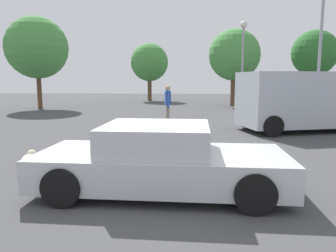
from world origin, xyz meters
TOP-DOWN VIEW (x-y plane):
  - ground_plane at (0.00, 0.00)m, footprint 80.00×80.00m
  - sedan_foreground at (0.06, 0.09)m, footprint 4.46×2.09m
  - dog at (-2.98, 1.27)m, footprint 0.33×0.71m
  - van_white at (5.33, 7.24)m, footprint 5.63×3.34m
  - pedestrian at (-0.29, 8.74)m, footprint 0.31×0.56m
  - light_post_near at (4.17, 15.59)m, footprint 0.44×0.44m
  - light_post_mid at (6.89, 10.38)m, footprint 0.44×0.44m
  - tree_back_left at (-2.89, 24.65)m, footprint 3.51×3.51m
  - tree_back_center at (-9.51, 15.89)m, footprint 4.13×4.13m
  - tree_back_right at (4.12, 18.86)m, footprint 3.80×3.80m
  - tree_far_right at (10.70, 20.79)m, footprint 3.58×3.58m

SIDE VIEW (x-z plane):
  - ground_plane at x=0.00m, z-range 0.00..0.00m
  - dog at x=-2.98m, z-range 0.04..0.45m
  - sedan_foreground at x=0.06m, z-range -0.04..1.18m
  - pedestrian at x=-0.29m, z-range 0.17..1.92m
  - van_white at x=5.33m, z-range 0.09..2.38m
  - tree_back_left at x=-2.89m, z-range 0.90..6.26m
  - tree_back_right at x=4.12m, z-range 0.94..6.65m
  - light_post_near at x=4.17m, z-range 1.08..6.76m
  - tree_far_right at x=10.70m, z-range 1.13..7.01m
  - tree_back_center at x=-9.51m, z-range 1.02..7.21m
  - light_post_mid at x=6.89m, z-range 1.23..8.84m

